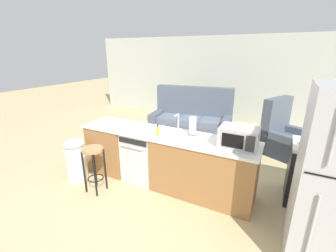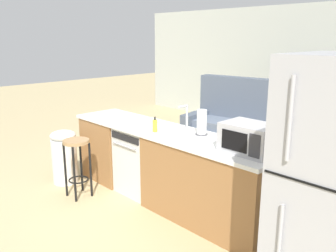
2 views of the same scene
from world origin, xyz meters
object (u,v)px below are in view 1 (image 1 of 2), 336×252
object	(u,v)px
kettle	(312,142)
bar_stool	(94,160)
couch	(192,121)
soap_bottle	(158,131)
paper_towel_roll	(193,126)
microwave	(239,137)
armchair	(282,138)
stove_range	(318,176)
dishwasher	(143,155)
trash_bin	(76,159)

from	to	relation	value
kettle	bar_stool	size ratio (longest dim) A/B	0.28
couch	soap_bottle	bearing A→B (deg)	-80.39
paper_towel_roll	bar_stool	xyz separation A→B (m)	(-1.28, -0.85, -0.50)
microwave	armchair	size ratio (longest dim) A/B	0.42
paper_towel_roll	couch	bearing A→B (deg)	111.78
couch	armchair	size ratio (longest dim) A/B	1.76
armchair	kettle	bearing A→B (deg)	-79.96
paper_towel_roll	microwave	bearing A→B (deg)	-12.07
stove_range	paper_towel_roll	bearing A→B (deg)	-167.45
dishwasher	armchair	distance (m)	3.09
armchair	dishwasher	bearing A→B (deg)	-133.10
stove_range	soap_bottle	bearing A→B (deg)	-162.76
armchair	soap_bottle	bearing A→B (deg)	-125.87
kettle	trash_bin	size ratio (longest dim) A/B	0.28
soap_bottle	couch	distance (m)	2.57
dishwasher	soap_bottle	bearing A→B (deg)	-20.45
stove_range	kettle	xyz separation A→B (m)	(-0.17, -0.13, 0.53)
paper_towel_roll	couch	distance (m)	2.43
paper_towel_roll	stove_range	bearing A→B (deg)	12.55
microwave	bar_stool	distance (m)	2.18
couch	armchair	bearing A→B (deg)	-1.90
dishwasher	paper_towel_roll	size ratio (longest dim) A/B	2.98
dishwasher	soap_bottle	xyz separation A→B (m)	(0.38, -0.14, 0.55)
dishwasher	kettle	size ratio (longest dim) A/B	4.10
bar_stool	trash_bin	xyz separation A→B (m)	(-0.54, 0.10, -0.16)
dishwasher	microwave	xyz separation A→B (m)	(1.55, -0.00, 0.62)
bar_stool	trash_bin	bearing A→B (deg)	169.22
microwave	couch	world-z (taller)	couch
microwave	kettle	world-z (taller)	microwave
dishwasher	armchair	size ratio (longest dim) A/B	0.70
couch	bar_stool	bearing A→B (deg)	-97.70
stove_range	soap_bottle	distance (m)	2.38
soap_bottle	bar_stool	world-z (taller)	soap_bottle
dishwasher	trash_bin	size ratio (longest dim) A/B	1.14
dishwasher	stove_range	world-z (taller)	stove_range
trash_bin	couch	world-z (taller)	couch
dishwasher	microwave	bearing A→B (deg)	-0.05
stove_range	microwave	size ratio (longest dim) A/B	1.80
paper_towel_roll	couch	xyz separation A→B (m)	(-0.87, 2.17, -0.64)
dishwasher	kettle	world-z (taller)	kettle
bar_stool	paper_towel_roll	bearing A→B (deg)	33.77
stove_range	trash_bin	world-z (taller)	stove_range
soap_bottle	trash_bin	xyz separation A→B (m)	(-1.36, -0.46, -0.59)
dishwasher	trash_bin	distance (m)	1.15
microwave	soap_bottle	size ratio (longest dim) A/B	2.84
microwave	soap_bottle	xyz separation A→B (m)	(-1.18, -0.14, -0.07)
dishwasher	soap_bottle	size ratio (longest dim) A/B	4.77
stove_range	couch	size ratio (longest dim) A/B	0.43
dishwasher	kettle	xyz separation A→B (m)	(2.43, 0.42, 0.56)
soap_bottle	armchair	size ratio (longest dim) A/B	0.15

